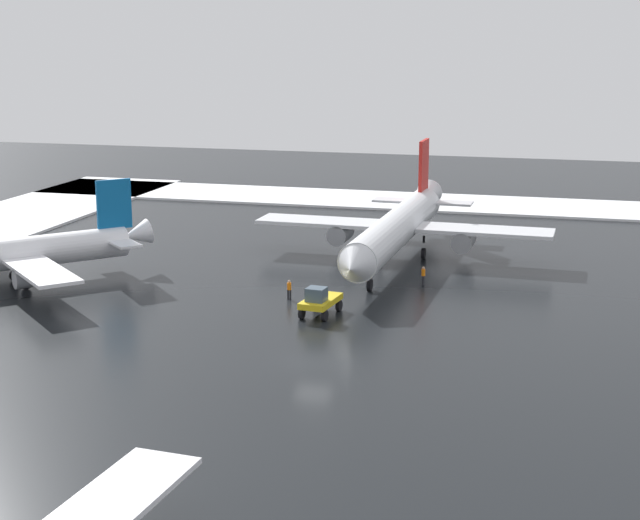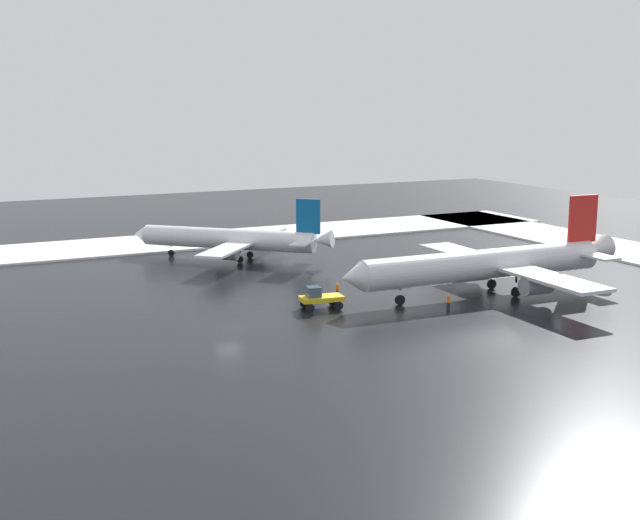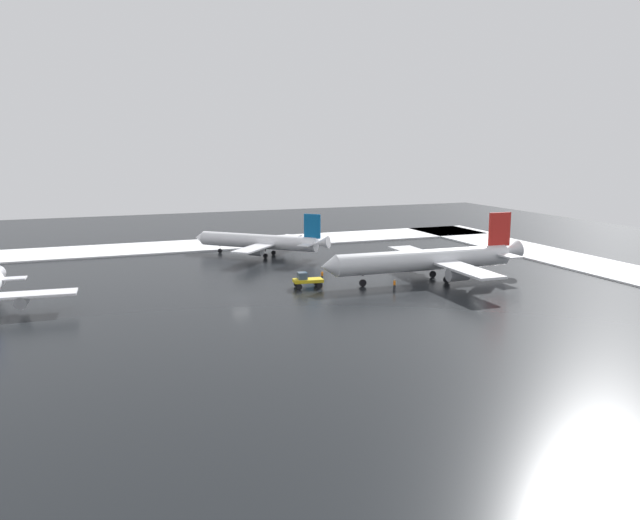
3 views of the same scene
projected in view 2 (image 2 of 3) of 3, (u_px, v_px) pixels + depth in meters
ground_plane at (228, 327)px, 78.73m from camera, size 240.00×240.00×0.00m
snow_bank_far at (118, 246)px, 122.79m from camera, size 152.00×16.00×0.31m
airplane_distant_tail at (489, 264)px, 91.58m from camera, size 36.60×30.29×10.88m
airplane_far_rear at (233, 239)px, 112.38m from camera, size 24.24×23.09×8.96m
pushback_tug at (319, 297)px, 85.56m from camera, size 4.83×2.77×2.50m
ground_crew_by_nose_gear at (337, 289)px, 90.76m from camera, size 0.36×0.36×1.71m
ground_crew_beside_wing at (448, 302)px, 85.04m from camera, size 0.36×0.36×1.71m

